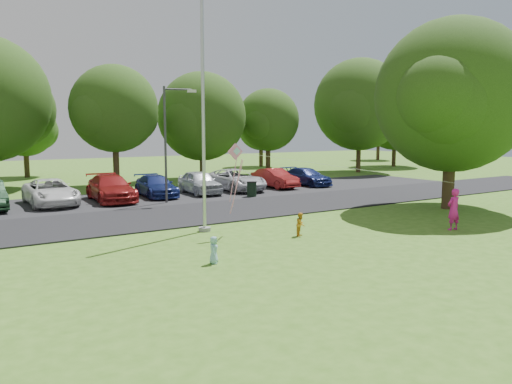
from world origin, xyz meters
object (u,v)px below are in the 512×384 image
flagpole (203,129)px  child_blue (214,250)px  trash_can (252,189)px  kite (242,163)px  child_yellow (301,224)px  street_lamp (170,134)px  woman (454,209)px  big_tree (453,99)px

flagpole → child_blue: (-2.02, -4.61, -3.74)m
trash_can → kite: size_ratio=0.12×
flagpole → child_yellow: flagpole is taller
flagpole → street_lamp: (1.92, 7.93, -0.26)m
woman → child_blue: (-10.81, 0.74, -0.44)m
big_tree → child_yellow: bearing=-173.9°
street_lamp → woman: street_lamp is taller
street_lamp → trash_can: (5.15, -0.35, -3.42)m
street_lamp → kite: bearing=-80.5°
flagpole → child_blue: bearing=-113.7°
child_yellow → trash_can: bearing=31.2°
flagpole → kite: size_ratio=1.19×
child_yellow → kite: 3.32m
trash_can → big_tree: bearing=-55.9°
street_lamp → woman: size_ratio=3.75×
child_blue → flagpole: bearing=10.5°
big_tree → child_yellow: 11.89m
flagpole → trash_can: 10.99m
woman → child_blue: 10.84m
child_yellow → flagpole: bearing=97.4°
big_tree → child_yellow: big_tree is taller
flagpole → kite: flagpole is taller
trash_can → child_blue: 15.20m
flagpole → kite: 2.16m
big_tree → woman: 7.58m
child_blue → child_yellow: bearing=-35.7°
woman → kite: 9.01m
street_lamp → kite: street_lamp is taller
kite → trash_can: bearing=59.1°
trash_can → child_yellow: (-4.33, -10.45, -0.03)m
big_tree → kite: size_ratio=1.17×
street_lamp → trash_can: size_ratio=6.65×
street_lamp → kite: (-1.00, -9.38, -1.06)m
flagpole → big_tree: bearing=-7.4°
kite → child_yellow: bearing=-34.5°
flagpole → big_tree: 13.56m
flagpole → child_yellow: bearing=-46.3°
street_lamp → child_yellow: bearing=-70.1°
flagpole → street_lamp: bearing=76.4°
child_blue → kite: bearing=-8.7°
flagpole → big_tree: (13.36, -1.73, 1.54)m
child_yellow → big_tree: bearing=-30.2°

